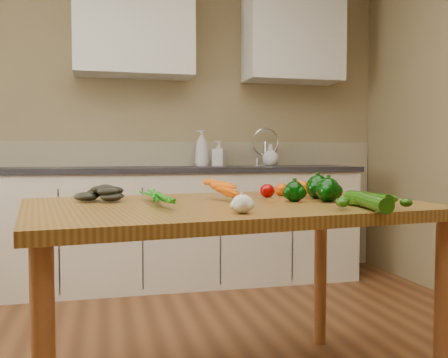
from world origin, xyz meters
TOP-DOWN VIEW (x-y plane):
  - room at (0.00, 0.17)m, footprint 4.04×5.04m
  - counter_run at (0.21, 2.19)m, footprint 2.84×0.64m
  - upper_cabinets at (0.51, 2.32)m, footprint 2.15×0.35m
  - table at (0.13, 0.28)m, footprint 1.62×1.15m
  - soap_bottle_a at (0.43, 2.32)m, footprint 0.15×0.15m
  - soap_bottle_b at (0.57, 2.32)m, footprint 0.13×0.13m
  - soap_bottle_c at (1.01, 2.32)m, footprint 0.16×0.16m
  - carrot_bunch at (0.05, 0.30)m, footprint 0.31×0.25m
  - leafy_greens at (-0.36, 0.44)m, footprint 0.22×0.19m
  - garlic_bulb at (0.09, -0.07)m, footprint 0.07×0.07m
  - pepper_a at (0.40, 0.26)m, footprint 0.08×0.08m
  - pepper_b at (0.55, 0.36)m, footprint 0.10×0.10m
  - pepper_c at (0.53, 0.22)m, footprint 0.09×0.09m
  - tomato_a at (0.35, 0.46)m, footprint 0.07×0.07m
  - tomato_b at (0.44, 0.53)m, footprint 0.06×0.06m
  - tomato_c at (0.53, 0.49)m, footprint 0.08×0.08m
  - zucchini_a at (0.57, -0.01)m, footprint 0.09×0.22m
  - zucchini_b at (0.55, -0.10)m, footprint 0.09×0.23m

SIDE VIEW (x-z plane):
  - counter_run at x=0.21m, z-range -0.11..1.03m
  - table at x=0.13m, z-range 0.32..1.13m
  - zucchini_b at x=0.55m, z-range 0.81..0.86m
  - zucchini_a at x=0.57m, z-range 0.81..0.87m
  - tomato_b at x=0.44m, z-range 0.81..0.87m
  - tomato_a at x=0.35m, z-range 0.81..0.87m
  - garlic_bulb at x=0.09m, z-range 0.81..0.87m
  - tomato_c at x=0.53m, z-range 0.81..0.88m
  - carrot_bunch at x=0.05m, z-range 0.81..0.89m
  - pepper_a at x=0.40m, z-range 0.81..0.89m
  - pepper_c at x=0.53m, z-range 0.81..0.91m
  - pepper_b at x=0.55m, z-range 0.81..0.91m
  - leafy_greens at x=-0.36m, z-range 0.81..0.92m
  - soap_bottle_c at x=1.01m, z-range 0.90..1.08m
  - soap_bottle_b at x=0.57m, z-range 0.90..1.11m
  - soap_bottle_a at x=0.43m, z-range 0.90..1.19m
  - room at x=0.00m, z-range -0.07..2.57m
  - upper_cabinets at x=0.51m, z-range 1.60..2.30m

